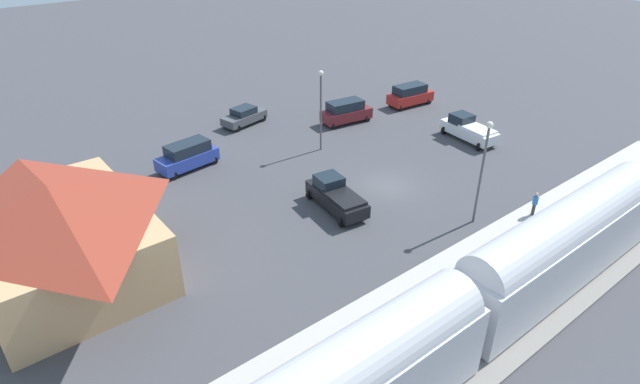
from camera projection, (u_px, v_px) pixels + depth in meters
name	position (u px, v px, depth m)	size (l,w,h in m)	color
ground_plane	(388.00, 185.00, 39.43)	(200.00, 200.00, 0.00)	#424247
railway_track	(560.00, 276.00, 29.86)	(4.80, 70.00, 0.30)	gray
platform	(500.00, 243.00, 32.55)	(3.20, 46.00, 0.30)	#B7B2A8
passenger_train	(465.00, 308.00, 23.48)	(2.93, 32.98, 4.98)	silver
station_building	(59.00, 230.00, 28.76)	(12.79, 9.48, 5.85)	tan
pedestrian_on_platform	(535.00, 202.00, 34.76)	(0.36, 0.36, 1.71)	#333338
pickup_black	(336.00, 195.00, 36.05)	(5.61, 3.03, 2.14)	black
suv_blue	(187.00, 155.00, 41.37)	(2.57, 5.11, 2.22)	#283D9E
pickup_white	(468.00, 129.00, 46.43)	(5.58, 2.94, 2.14)	white
suv_maroon	(346.00, 111.00, 49.93)	(2.63, 5.13, 2.22)	maroon
suv_red	(410.00, 95.00, 54.16)	(2.45, 5.07, 2.22)	red
sedan_charcoal	(244.00, 116.00, 49.61)	(2.75, 4.79, 1.74)	#47494F
light_pole_near_platform	(484.00, 161.00, 32.77)	(0.44, 0.44, 7.24)	#515156
light_pole_lot_center	(321.00, 101.00, 42.88)	(0.44, 0.44, 7.00)	#515156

